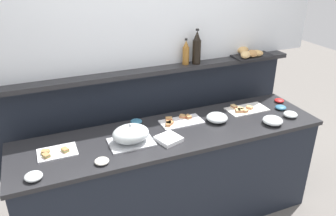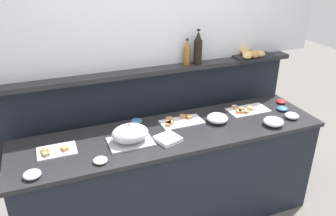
# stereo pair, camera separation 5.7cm
# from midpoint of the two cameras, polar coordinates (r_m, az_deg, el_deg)

# --- Properties ---
(ground_plane) EXTENTS (12.00, 12.00, 0.00)m
(ground_plane) POSITION_cam_midpoint_polar(r_m,az_deg,el_deg) (3.74, -3.45, -12.19)
(ground_plane) COLOR slate
(buffet_counter) EXTENTS (2.57, 0.67, 0.92)m
(buffet_counter) POSITION_cam_midpoint_polar(r_m,az_deg,el_deg) (3.01, 0.19, -11.67)
(buffet_counter) COLOR black
(buffet_counter) RESTS_ON ground_plane
(back_ledge_unit) EXTENTS (2.78, 0.22, 1.33)m
(back_ledge_unit) POSITION_cam_midpoint_polar(r_m,az_deg,el_deg) (3.28, -3.24, -3.41)
(back_ledge_unit) COLOR black
(back_ledge_unit) RESTS_ON ground_plane
(sandwich_platter_rear) EXTENTS (0.38, 0.20, 0.04)m
(sandwich_platter_rear) POSITION_cam_midpoint_polar(r_m,az_deg,el_deg) (3.19, 12.44, -0.21)
(sandwich_platter_rear) COLOR white
(sandwich_platter_rear) RESTS_ON buffet_counter
(sandwich_platter_front) EXTENTS (0.28, 0.19, 0.04)m
(sandwich_platter_front) POSITION_cam_midpoint_polar(r_m,az_deg,el_deg) (2.62, -19.06, -7.11)
(sandwich_platter_front) COLOR silver
(sandwich_platter_front) RESTS_ON buffet_counter
(sandwich_platter_side) EXTENTS (0.37, 0.19, 0.04)m
(sandwich_platter_side) POSITION_cam_midpoint_polar(r_m,az_deg,el_deg) (2.90, 1.35, -2.27)
(sandwich_platter_side) COLOR silver
(sandwich_platter_side) RESTS_ON buffet_counter
(serving_cloche) EXTENTS (0.34, 0.24, 0.17)m
(serving_cloche) POSITION_cam_midpoint_polar(r_m,az_deg,el_deg) (2.59, -6.96, -4.51)
(serving_cloche) COLOR #B7BABF
(serving_cloche) RESTS_ON buffet_counter
(glass_bowl_large) EXTENTS (0.12, 0.12, 0.05)m
(glass_bowl_large) POSITION_cam_midpoint_polar(r_m,az_deg,el_deg) (3.17, 19.57, -1.07)
(glass_bowl_large) COLOR silver
(glass_bowl_large) RESTS_ON buffet_counter
(glass_bowl_medium) EXTENTS (0.18, 0.18, 0.07)m
(glass_bowl_medium) POSITION_cam_midpoint_polar(r_m,az_deg,el_deg) (2.93, 7.76, -1.69)
(glass_bowl_medium) COLOR silver
(glass_bowl_medium) RESTS_ON buffet_counter
(glass_bowl_small) EXTENTS (0.17, 0.17, 0.07)m
(glass_bowl_small) POSITION_cam_midpoint_polar(r_m,az_deg,el_deg) (2.99, 16.81, -2.10)
(glass_bowl_small) COLOR silver
(glass_bowl_small) RESTS_ON buffet_counter
(glass_bowl_extra) EXTENTS (0.12, 0.12, 0.05)m
(glass_bowl_extra) POSITION_cam_midpoint_polar(r_m,az_deg,el_deg) (2.39, -22.50, -10.71)
(glass_bowl_extra) COLOR silver
(glass_bowl_extra) RESTS_ON buffet_counter
(condiment_bowl_teal) EXTENTS (0.10, 0.10, 0.04)m
(condiment_bowl_teal) POSITION_cam_midpoint_polar(r_m,az_deg,el_deg) (2.89, -5.98, -2.30)
(condiment_bowl_teal) COLOR teal
(condiment_bowl_teal) RESTS_ON buffet_counter
(condiment_bowl_cream) EXTENTS (0.10, 0.10, 0.04)m
(condiment_bowl_cream) POSITION_cam_midpoint_polar(r_m,az_deg,el_deg) (3.29, 18.10, 0.10)
(condiment_bowl_cream) COLOR teal
(condiment_bowl_cream) RESTS_ON buffet_counter
(condiment_bowl_dark) EXTENTS (0.10, 0.10, 0.04)m
(condiment_bowl_dark) POSITION_cam_midpoint_polar(r_m,az_deg,el_deg) (2.42, -11.84, -8.83)
(condiment_bowl_dark) COLOR silver
(condiment_bowl_dark) RESTS_ON buffet_counter
(condiment_bowl_red) EXTENTS (0.09, 0.09, 0.03)m
(condiment_bowl_red) POSITION_cam_midpoint_polar(r_m,az_deg,el_deg) (3.44, 17.90, 1.22)
(condiment_bowl_red) COLOR red
(condiment_bowl_red) RESTS_ON buffet_counter
(napkin_stack) EXTENTS (0.21, 0.21, 0.03)m
(napkin_stack) POSITION_cam_midpoint_polar(r_m,az_deg,el_deg) (2.62, -0.51, -5.27)
(napkin_stack) COLOR white
(napkin_stack) RESTS_ON buffet_counter
(wine_bottle_dark) EXTENTS (0.08, 0.08, 0.32)m
(wine_bottle_dark) POSITION_cam_midpoint_polar(r_m,az_deg,el_deg) (3.06, 4.35, 10.07)
(wine_bottle_dark) COLOR black
(wine_bottle_dark) RESTS_ON back_ledge_unit
(vinegar_bottle_amber) EXTENTS (0.06, 0.06, 0.24)m
(vinegar_bottle_amber) POSITION_cam_midpoint_polar(r_m,az_deg,el_deg) (3.05, 2.50, 9.31)
(vinegar_bottle_amber) COLOR #8E5B23
(vinegar_bottle_amber) RESTS_ON back_ledge_unit
(bread_basket) EXTENTS (0.40, 0.31, 0.08)m
(bread_basket) POSITION_cam_midpoint_polar(r_m,az_deg,el_deg) (3.37, 12.97, 9.09)
(bread_basket) COLOR black
(bread_basket) RESTS_ON back_ledge_unit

